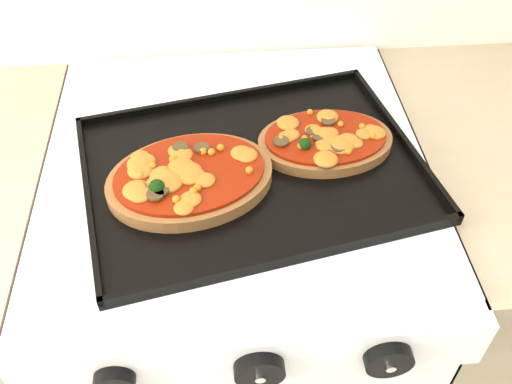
{
  "coord_description": "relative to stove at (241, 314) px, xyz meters",
  "views": [
    {
      "loc": [
        -0.02,
        1.04,
        1.51
      ],
      "look_at": [
        0.03,
        1.61,
        0.92
      ],
      "focal_mm": 40.0,
      "sensor_mm": 36.0,
      "label": 1
    }
  ],
  "objects": [
    {
      "name": "baking_tray",
      "position": [
        0.02,
        -0.04,
        0.47
      ],
      "size": [
        0.56,
        0.46,
        0.02
      ],
      "primitive_type": "cube",
      "rotation": [
        0.0,
        0.0,
        0.2
      ],
      "color": "black",
      "rests_on": "stove"
    },
    {
      "name": "pizza_left",
      "position": [
        -0.07,
        -0.07,
        0.48
      ],
      "size": [
        0.28,
        0.23,
        0.04
      ],
      "primitive_type": null,
      "rotation": [
        0.0,
        0.0,
        0.23
      ],
      "color": "brown",
      "rests_on": "baking_tray"
    },
    {
      "name": "knob_right",
      "position": [
        0.17,
        -0.33,
        0.4
      ],
      "size": [
        0.06,
        0.02,
        0.06
      ],
      "primitive_type": "cylinder",
      "rotation": [
        1.57,
        0.0,
        0.0
      ],
      "color": "black",
      "rests_on": "control_panel"
    },
    {
      "name": "knob_center",
      "position": [
        0.01,
        -0.33,
        0.4
      ],
      "size": [
        0.06,
        0.02,
        0.06
      ],
      "primitive_type": "cylinder",
      "rotation": [
        1.57,
        0.0,
        0.0
      ],
      "color": "black",
      "rests_on": "control_panel"
    },
    {
      "name": "stove",
      "position": [
        0.0,
        0.0,
        0.0
      ],
      "size": [
        0.6,
        0.6,
        0.91
      ],
      "primitive_type": "cube",
      "color": "white",
      "rests_on": "floor"
    },
    {
      "name": "control_panel",
      "position": [
        0.0,
        -0.31,
        0.4
      ],
      "size": [
        0.6,
        0.02,
        0.09
      ],
      "primitive_type": "cube",
      "color": "white",
      "rests_on": "stove"
    },
    {
      "name": "knob_left",
      "position": [
        -0.17,
        -0.33,
        0.4
      ],
      "size": [
        0.05,
        0.02,
        0.05
      ],
      "primitive_type": "cylinder",
      "rotation": [
        1.57,
        0.0,
        0.0
      ],
      "color": "black",
      "rests_on": "control_panel"
    },
    {
      "name": "pizza_right",
      "position": [
        0.14,
        -0.0,
        0.48
      ],
      "size": [
        0.21,
        0.15,
        0.03
      ],
      "primitive_type": null,
      "rotation": [
        0.0,
        0.0,
        0.04
      ],
      "color": "brown",
      "rests_on": "baking_tray"
    }
  ]
}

